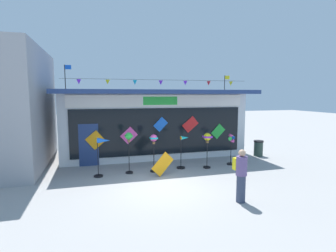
% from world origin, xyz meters
% --- Properties ---
extents(ground_plane, '(80.00, 80.00, 0.00)m').
position_xyz_m(ground_plane, '(0.00, 0.00, 0.00)').
color(ground_plane, '#9E9B99').
extents(kite_shop_building, '(10.05, 5.12, 4.89)m').
position_xyz_m(kite_shop_building, '(0.96, 5.82, 1.83)').
color(kite_shop_building, silver).
rests_on(kite_shop_building, ground_plane).
extents(wind_spinner_far_left, '(0.70, 0.37, 1.61)m').
position_xyz_m(wind_spinner_far_left, '(-1.96, 1.97, 1.15)').
color(wind_spinner_far_left, black).
rests_on(wind_spinner_far_left, ground_plane).
extents(wind_spinner_left, '(0.31, 0.31, 1.77)m').
position_xyz_m(wind_spinner_left, '(-0.85, 2.12, 1.37)').
color(wind_spinner_left, black).
rests_on(wind_spinner_left, ground_plane).
extents(wind_spinner_center_left, '(0.34, 0.34, 1.65)m').
position_xyz_m(wind_spinner_center_left, '(0.22, 2.05, 1.25)').
color(wind_spinner_center_left, black).
rests_on(wind_spinner_center_left, ground_plane).
extents(wind_spinner_center_right, '(0.56, 0.38, 1.50)m').
position_xyz_m(wind_spinner_center_right, '(1.63, 2.25, 0.84)').
color(wind_spinner_center_right, black).
rests_on(wind_spinner_center_right, ground_plane).
extents(wind_spinner_right, '(0.35, 0.35, 1.63)m').
position_xyz_m(wind_spinner_right, '(2.70, 1.98, 1.27)').
color(wind_spinner_right, black).
rests_on(wind_spinner_right, ground_plane).
extents(wind_spinner_far_right, '(0.44, 0.35, 1.51)m').
position_xyz_m(wind_spinner_far_right, '(4.06, 2.21, 1.01)').
color(wind_spinner_far_right, black).
rests_on(wind_spinner_far_right, ground_plane).
extents(person_near_camera, '(0.36, 0.47, 1.68)m').
position_xyz_m(person_near_camera, '(2.11, -1.90, 0.89)').
color(person_near_camera, '#333D56').
rests_on(person_near_camera, ground_plane).
extents(trash_bin, '(0.52, 0.52, 0.86)m').
position_xyz_m(trash_bin, '(6.42, 3.46, 0.43)').
color(trash_bin, '#2D4238').
rests_on(trash_bin, ground_plane).
extents(display_kite_on_ground, '(1.00, 0.21, 1.00)m').
position_xyz_m(display_kite_on_ground, '(0.44, 1.35, 0.50)').
color(display_kite_on_ground, orange).
rests_on(display_kite_on_ground, ground_plane).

